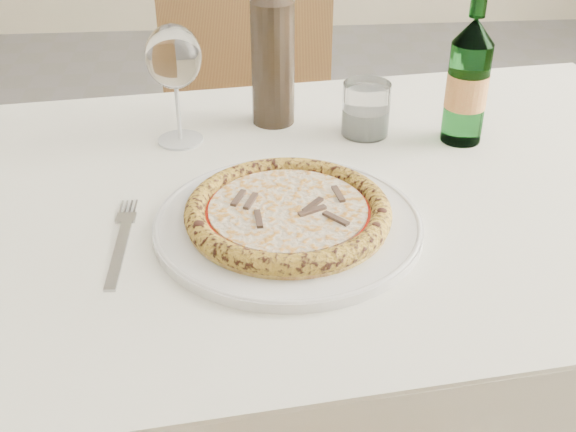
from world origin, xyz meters
The scene contains 9 objects.
dining_table centered at (0.05, -0.21, 0.66)m, with size 1.47×0.97×0.76m.
chair_far centered at (0.02, 0.54, 0.53)m, with size 0.45×0.45×0.93m.
plate centered at (0.05, -0.31, 0.76)m, with size 0.36×0.36×0.02m.
pizza centered at (0.05, -0.31, 0.78)m, with size 0.27×0.27×0.03m.
fork centered at (-0.17, -0.32, 0.76)m, with size 0.03×0.22×0.00m.
wine_glass centered at (-0.11, -0.03, 0.90)m, with size 0.09×0.09×0.19m.
tumbler centered at (0.20, -0.03, 0.79)m, with size 0.08×0.08×0.09m.
beer_bottle centered at (0.35, -0.06, 0.86)m, with size 0.07×0.07×0.25m.
wine_bottle centered at (0.05, 0.04, 0.88)m, with size 0.07×0.07×0.30m.
Camera 1 is at (-0.02, -1.11, 1.28)m, focal length 45.00 mm.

